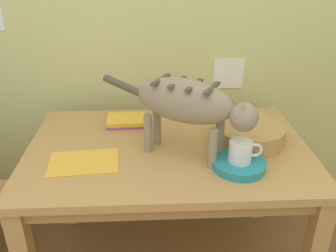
{
  "coord_description": "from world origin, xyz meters",
  "views": [
    {
      "loc": [
        -0.13,
        -0.19,
        1.53
      ],
      "look_at": [
        -0.07,
        1.22,
        0.82
      ],
      "focal_mm": 38.62,
      "sensor_mm": 36.0,
      "label": 1
    }
  ],
  "objects_px": {
    "magazine": "(84,162)",
    "wicker_basket": "(249,133)",
    "cat": "(189,104)",
    "dining_table": "(168,163)",
    "coffee_mug": "(241,151)",
    "saucer_bowl": "(239,164)",
    "book_stack": "(126,121)"
  },
  "relations": [
    {
      "from": "magazine",
      "to": "coffee_mug",
      "type": "bearing_deg",
      "value": -11.1
    },
    {
      "from": "magazine",
      "to": "saucer_bowl",
      "type": "bearing_deg",
      "value": -11.13
    },
    {
      "from": "saucer_bowl",
      "to": "book_stack",
      "type": "distance_m",
      "value": 0.64
    },
    {
      "from": "dining_table",
      "to": "magazine",
      "type": "distance_m",
      "value": 0.39
    },
    {
      "from": "cat",
      "to": "coffee_mug",
      "type": "bearing_deg",
      "value": 90.4
    },
    {
      "from": "dining_table",
      "to": "magazine",
      "type": "relative_size",
      "value": 4.41
    },
    {
      "from": "dining_table",
      "to": "wicker_basket",
      "type": "bearing_deg",
      "value": 3.95
    },
    {
      "from": "coffee_mug",
      "to": "cat",
      "type": "bearing_deg",
      "value": 151.47
    },
    {
      "from": "magazine",
      "to": "wicker_basket",
      "type": "bearing_deg",
      "value": 6.9
    },
    {
      "from": "dining_table",
      "to": "cat",
      "type": "relative_size",
      "value": 2.04
    },
    {
      "from": "cat",
      "to": "saucer_bowl",
      "type": "height_order",
      "value": "cat"
    },
    {
      "from": "dining_table",
      "to": "wicker_basket",
      "type": "distance_m",
      "value": 0.39
    },
    {
      "from": "wicker_basket",
      "to": "cat",
      "type": "bearing_deg",
      "value": -158.78
    },
    {
      "from": "cat",
      "to": "wicker_basket",
      "type": "distance_m",
      "value": 0.37
    },
    {
      "from": "dining_table",
      "to": "saucer_bowl",
      "type": "bearing_deg",
      "value": -35.15
    },
    {
      "from": "dining_table",
      "to": "cat",
      "type": "bearing_deg",
      "value": -47.02
    },
    {
      "from": "saucer_bowl",
      "to": "coffee_mug",
      "type": "distance_m",
      "value": 0.06
    },
    {
      "from": "coffee_mug",
      "to": "wicker_basket",
      "type": "height_order",
      "value": "coffee_mug"
    },
    {
      "from": "coffee_mug",
      "to": "magazine",
      "type": "relative_size",
      "value": 0.48
    },
    {
      "from": "magazine",
      "to": "wicker_basket",
      "type": "relative_size",
      "value": 0.88
    },
    {
      "from": "coffee_mug",
      "to": "book_stack",
      "type": "relative_size",
      "value": 0.68
    },
    {
      "from": "dining_table",
      "to": "cat",
      "type": "distance_m",
      "value": 0.35
    },
    {
      "from": "cat",
      "to": "saucer_bowl",
      "type": "relative_size",
      "value": 2.9
    },
    {
      "from": "dining_table",
      "to": "saucer_bowl",
      "type": "xyz_separation_m",
      "value": [
        0.28,
        -0.19,
        0.11
      ]
    },
    {
      "from": "saucer_bowl",
      "to": "magazine",
      "type": "height_order",
      "value": "saucer_bowl"
    },
    {
      "from": "book_stack",
      "to": "wicker_basket",
      "type": "height_order",
      "value": "wicker_basket"
    },
    {
      "from": "magazine",
      "to": "wicker_basket",
      "type": "height_order",
      "value": "wicker_basket"
    },
    {
      "from": "dining_table",
      "to": "wicker_basket",
      "type": "xyz_separation_m",
      "value": [
        0.37,
        0.03,
        0.13
      ]
    },
    {
      "from": "saucer_bowl",
      "to": "coffee_mug",
      "type": "xyz_separation_m",
      "value": [
        0.0,
        0.0,
        0.06
      ]
    },
    {
      "from": "dining_table",
      "to": "book_stack",
      "type": "xyz_separation_m",
      "value": [
        -0.2,
        0.24,
        0.11
      ]
    },
    {
      "from": "cat",
      "to": "wicker_basket",
      "type": "relative_size",
      "value": 1.9
    },
    {
      "from": "dining_table",
      "to": "wicker_basket",
      "type": "relative_size",
      "value": 3.88
    }
  ]
}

